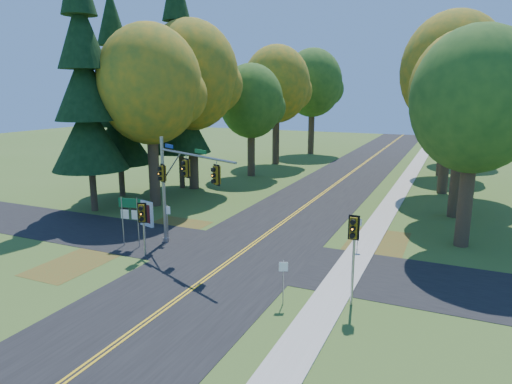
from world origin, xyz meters
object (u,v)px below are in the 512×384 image
at_px(traffic_mast, 178,180).
at_px(info_kiosk, 146,214).
at_px(east_signal_pole, 354,238).
at_px(route_sign_cluster, 130,212).

distance_m(traffic_mast, info_kiosk, 6.47).
bearing_deg(east_signal_pole, traffic_mast, 165.11).
bearing_deg(info_kiosk, route_sign_cluster, -49.86).
bearing_deg(traffic_mast, route_sign_cluster, -142.15).
bearing_deg(route_sign_cluster, traffic_mast, 3.28).
xyz_separation_m(route_sign_cluster, info_kiosk, (-1.72, 3.70, -1.24)).
bearing_deg(traffic_mast, info_kiosk, 172.03).
height_order(route_sign_cluster, info_kiosk, route_sign_cluster).
height_order(traffic_mast, route_sign_cluster, traffic_mast).
height_order(traffic_mast, info_kiosk, traffic_mast).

